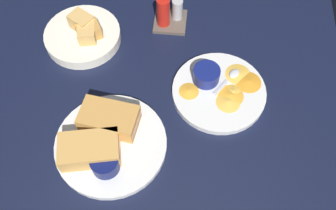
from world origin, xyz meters
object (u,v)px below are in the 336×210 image
Objects in this scene: plate_sandwich_main at (111,144)px; ramekin_light_gravy at (206,74)px; sandwich_half_far at (90,150)px; bread_basket_rear at (83,35)px; plate_chips_companion at (219,92)px; condiment_caddy at (169,15)px; spoon_by_gravy_ramekin at (231,77)px; spoon_by_dark_ramekin at (108,144)px; ramekin_dark_sauce at (105,163)px; sandwich_half_near at (109,119)px.

ramekin_light_gravy is at bearing 43.67° from plate_sandwich_main.
bread_basket_rear reaches higher than sandwich_half_far.
condiment_caddy reaches higher than plate_chips_companion.
ramekin_light_gravy reaches higher than spoon_by_gravy_ramekin.
ramekin_light_gravy is 22.30cm from condiment_caddy.
condiment_caddy is at bearing 76.51° from plate_sandwich_main.
spoon_by_dark_ramekin reaches higher than plate_sandwich_main.
sandwich_half_far reaches higher than spoon_by_gravy_ramekin.
condiment_caddy reaches higher than ramekin_dark_sauce.
ramekin_dark_sauce is 0.70× the size of spoon_by_gravy_ramekin.
plate_sandwich_main is 2.88× the size of spoon_by_gravy_ramekin.
plate_sandwich_main is 1.82× the size of sandwich_half_near.
condiment_caddy is (9.69, 39.53, 1.44)cm from spoon_by_dark_ramekin.
ramekin_dark_sauce is 0.27× the size of plate_chips_companion.
spoon_by_dark_ramekin is 0.43× the size of plate_chips_companion.
bread_basket_rear is at bearing 159.80° from plate_chips_companion.
plate_chips_companion is at bearing 43.20° from ramekin_dark_sauce.
condiment_caddy is (22.27, 8.50, 1.22)cm from bread_basket_rear.
plate_sandwich_main is at bearing 91.15° from ramekin_dark_sauce.
spoon_by_gravy_ramekin is (26.86, 26.57, -1.71)cm from ramekin_dark_sauce.
sandwich_half_near is 1.58× the size of spoon_by_gravy_ramekin.
ramekin_dark_sauce reaches higher than spoon_by_gravy_ramekin.
ramekin_dark_sauce is at bearing -135.31° from spoon_by_gravy_ramekin.
bread_basket_rear is (-12.08, 25.62, -1.81)cm from sandwich_half_near.
sandwich_half_near reaches higher than plate_sandwich_main.
ramekin_light_gravy is (21.49, 14.90, -0.39)cm from sandwich_half_near.
sandwich_half_near is at bearing 95.27° from ramekin_dark_sauce.
sandwich_half_far is 2.32× the size of ramekin_dark_sauce.
ramekin_dark_sauce reaches higher than plate_chips_companion.
sandwich_half_near is 28.39cm from bread_basket_rear.
plate_sandwich_main is 5.82cm from sandwich_half_far.
sandwich_half_far is at bearing 145.62° from ramekin_dark_sauce.
ramekin_light_gravy is at bearing 44.05° from spoon_by_dark_ramekin.
ramekin_dark_sauce is 5.45cm from spoon_by_dark_ramekin.
ramekin_dark_sauce is 33.06cm from plate_chips_companion.
condiment_caddy is (10.19, 34.13, -0.59)cm from sandwich_half_near.
sandwich_half_far reaches higher than ramekin_light_gravy.
plate_sandwich_main is at bearing 40.15° from sandwich_half_far.
ramekin_dark_sauce is (0.97, -10.55, -0.33)cm from sandwich_half_near.
spoon_by_gravy_ramekin is at bearing -13.53° from bread_basket_rear.
ramekin_light_gravy reaches higher than spoon_by_dark_ramekin.
spoon_by_dark_ramekin and spoon_by_gravy_ramekin have the same top height.
spoon_by_dark_ramekin is 1.12× the size of spoon_by_gravy_ramekin.
sandwich_half_near is 35.62cm from condiment_caddy.
sandwich_half_near is at bearing -64.76° from bread_basket_rear.
condiment_caddy is at bearing 20.90° from bread_basket_rear.
plate_sandwich_main is at bearing -79.85° from sandwich_half_near.
ramekin_dark_sauce is at bearing -84.73° from sandwich_half_near.
sandwich_half_far reaches higher than ramekin_dark_sauce.
sandwich_half_near is at bearing -150.07° from spoon_by_gravy_ramekin.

